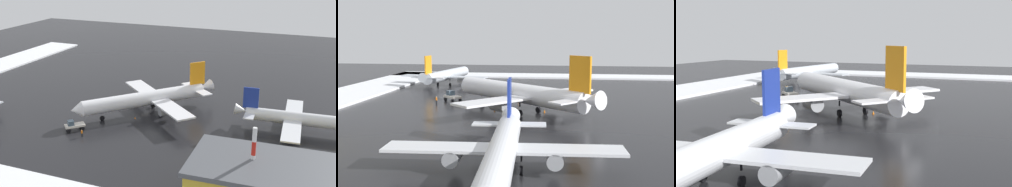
% 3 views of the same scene
% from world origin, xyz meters
% --- Properties ---
extents(ground_plane, '(240.00, 240.00, 0.00)m').
position_xyz_m(ground_plane, '(0.00, 0.00, 0.00)').
color(ground_plane, black).
extents(snow_bank_left, '(14.00, 116.00, 0.54)m').
position_xyz_m(snow_bank_left, '(-67.00, 0.00, 0.27)').
color(snow_bank_left, white).
rests_on(snow_bank_left, ground_plane).
extents(airplane_parked_starboard, '(30.46, 32.40, 11.87)m').
position_xyz_m(airplane_parked_starboard, '(2.91, -4.28, 3.92)').
color(airplane_parked_starboard, white).
rests_on(airplane_parked_starboard, ground_plane).
extents(airplane_foreground_jet, '(32.59, 27.03, 9.68)m').
position_xyz_m(airplane_foreground_jet, '(41.31, -2.43, 3.20)').
color(airplane_foreground_jet, silver).
rests_on(airplane_foreground_jet, ground_plane).
extents(airplane_distant_tail, '(31.96, 26.65, 9.50)m').
position_xyz_m(airplane_distant_tail, '(-38.07, -30.93, 3.14)').
color(airplane_distant_tail, silver).
rests_on(airplane_distant_tail, ground_plane).
extents(pushback_tug, '(4.78, 4.83, 2.50)m').
position_xyz_m(pushback_tug, '(-8.82, -21.38, 1.28)').
color(pushback_tug, silver).
rests_on(pushback_tug, ground_plane).
extents(ground_crew_near_tug, '(0.36, 0.36, 1.71)m').
position_xyz_m(ground_crew_near_tug, '(-14.27, -6.66, 0.97)').
color(ground_crew_near_tug, black).
rests_on(ground_crew_near_tug, ground_plane).
extents(ground_crew_by_nose_gear, '(0.36, 0.36, 1.71)m').
position_xyz_m(ground_crew_by_nose_gear, '(-4.95, -23.93, 0.97)').
color(ground_crew_by_nose_gear, black).
rests_on(ground_crew_by_nose_gear, ground_plane).
extents(traffic_cone_near_nose, '(0.36, 0.36, 0.55)m').
position_xyz_m(traffic_cone_near_nose, '(1.94, 0.33, 0.28)').
color(traffic_cone_near_nose, orange).
rests_on(traffic_cone_near_nose, ground_plane).
extents(traffic_cone_mid_line, '(0.36, 0.36, 0.55)m').
position_xyz_m(traffic_cone_mid_line, '(1.58, -9.74, 0.28)').
color(traffic_cone_mid_line, orange).
rests_on(traffic_cone_mid_line, ground_plane).
extents(traffic_cone_wingtip_side, '(0.36, 0.36, 0.55)m').
position_xyz_m(traffic_cone_wingtip_side, '(-3.28, 4.47, 0.28)').
color(traffic_cone_wingtip_side, orange).
rests_on(traffic_cone_wingtip_side, ground_plane).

